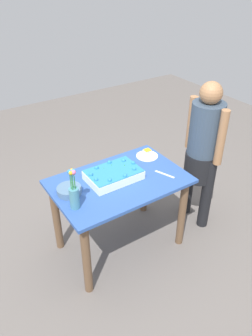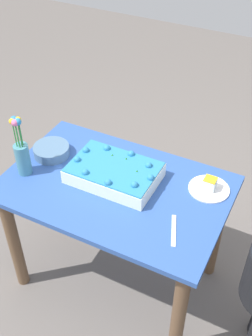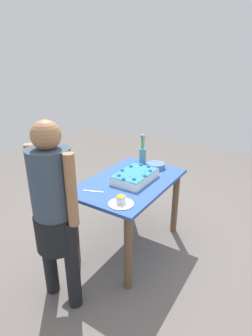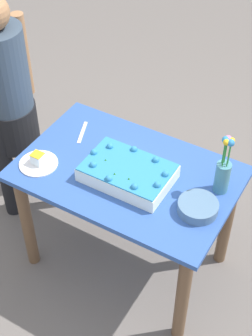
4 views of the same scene
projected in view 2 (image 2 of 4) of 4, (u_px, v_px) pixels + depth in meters
The scene contains 7 objects.
ground_plane at pixel (117, 275), 2.63m from camera, with size 8.00×8.00×0.00m, color #665F5A.
dining_table at pixel (116, 207), 2.24m from camera, with size 1.14×0.74×0.76m.
sheet_cake at pixel (114, 172), 2.15m from camera, with size 0.45×0.30×0.11m.
serving_plate_with_slice at pixel (209, 187), 2.11m from camera, with size 0.21×0.21×0.07m.
cake_knife at pixel (174, 230), 1.91m from camera, with size 0.19×0.02×0.00m, color silver.
flower_vase at pixel (22, 153), 2.14m from camera, with size 0.08×0.08×0.34m.
fruit_bowl at pixel (51, 151), 2.32m from camera, with size 0.20×0.20×0.06m, color slate.
Camera 2 is at (0.76, -1.38, 2.21)m, focal length 45.00 mm.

